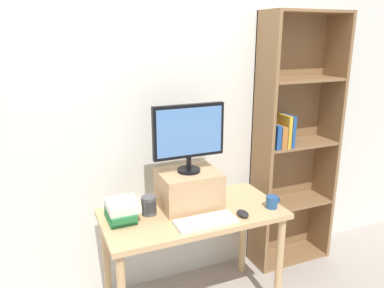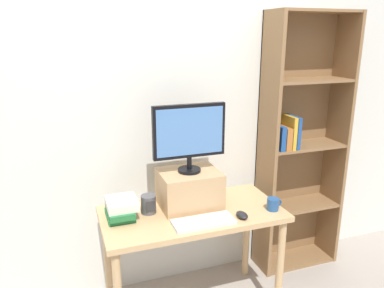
% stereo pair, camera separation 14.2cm
% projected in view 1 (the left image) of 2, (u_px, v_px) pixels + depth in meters
% --- Properties ---
extents(back_wall, '(7.00, 0.08, 2.60)m').
position_uv_depth(back_wall, '(168.00, 117.00, 2.70)').
color(back_wall, silver).
rests_on(back_wall, ground_plane).
extents(desk, '(1.18, 0.58, 0.76)m').
position_uv_depth(desk, '(193.00, 225.00, 2.48)').
color(desk, tan).
rests_on(desk, ground_plane).
extents(bookshelf_unit, '(0.68, 0.28, 2.04)m').
position_uv_depth(bookshelf_unit, '(293.00, 143.00, 3.02)').
color(bookshelf_unit, olive).
rests_on(bookshelf_unit, ground_plane).
extents(riser_box, '(0.39, 0.32, 0.25)m').
position_uv_depth(riser_box, '(189.00, 189.00, 2.50)').
color(riser_box, tan).
rests_on(riser_box, desk).
extents(computer_monitor, '(0.48, 0.15, 0.45)m').
position_uv_depth(computer_monitor, '(189.00, 134.00, 2.39)').
color(computer_monitor, black).
rests_on(computer_monitor, riser_box).
extents(keyboard, '(0.38, 0.16, 0.02)m').
position_uv_depth(keyboard, '(206.00, 221.00, 2.29)').
color(keyboard, silver).
rests_on(keyboard, desk).
extents(computer_mouse, '(0.06, 0.10, 0.04)m').
position_uv_depth(computer_mouse, '(243.00, 214.00, 2.38)').
color(computer_mouse, black).
rests_on(computer_mouse, desk).
extents(book_stack, '(0.19, 0.25, 0.12)m').
position_uv_depth(book_stack, '(121.00, 210.00, 2.32)').
color(book_stack, '#236B38').
rests_on(book_stack, desk).
extents(coffee_mug, '(0.11, 0.08, 0.08)m').
position_uv_depth(coffee_mug, '(272.00, 202.00, 2.49)').
color(coffee_mug, '#234C84').
rests_on(coffee_mug, desk).
extents(desk_speaker, '(0.10, 0.10, 0.12)m').
position_uv_depth(desk_speaker, '(149.00, 205.00, 2.40)').
color(desk_speaker, '#4C4C51').
rests_on(desk_speaker, desk).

